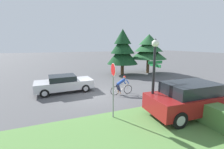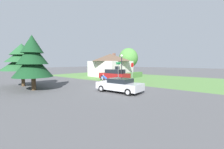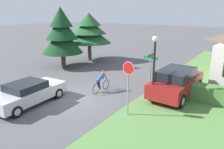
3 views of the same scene
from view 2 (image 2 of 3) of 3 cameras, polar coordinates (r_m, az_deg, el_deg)
ground_plane at (r=16.86m, az=0.98°, el=-5.07°), size 140.00×140.00×0.00m
grass_verge_right at (r=28.29m, az=8.85°, el=-1.17°), size 16.00×36.00×0.01m
cottage_house at (r=30.09m, az=-0.71°, el=3.70°), size 7.22×8.17×4.76m
hedge_row at (r=26.67m, az=6.39°, el=-0.43°), size 8.45×0.90×1.00m
sedan_left_lane at (r=14.29m, az=2.88°, el=-4.09°), size 2.10×4.46×1.34m
cyclist at (r=18.55m, az=-2.77°, el=-2.03°), size 0.44×1.78×1.42m
parked_suv_right at (r=23.18m, az=0.91°, el=-0.18°), size 2.24×4.92×1.77m
stop_sign at (r=19.79m, az=7.69°, el=2.06°), size 0.65×0.07×2.83m
street_lamp at (r=21.32m, az=3.69°, el=4.22°), size 0.35×0.35×4.02m
street_name_sign at (r=21.26m, az=2.41°, el=2.28°), size 0.90×0.90×2.86m
conifer_tall_near at (r=17.18m, az=-27.99°, el=5.20°), size 3.82×3.82×5.60m
conifer_tall_far at (r=20.67m, az=-31.03°, el=5.11°), size 4.65×4.65×5.05m
deciduous_tree_right at (r=34.05m, az=6.27°, el=6.27°), size 4.23×4.23×6.05m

